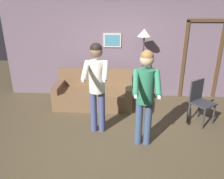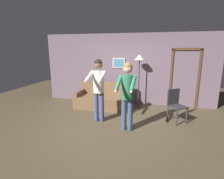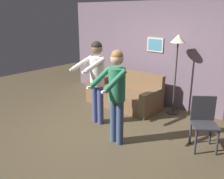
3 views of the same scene
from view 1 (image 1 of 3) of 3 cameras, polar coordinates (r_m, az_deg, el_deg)
name	(u,v)px [view 1 (image 1 of 3)]	position (r m, az deg, el deg)	size (l,w,h in m)	color
ground_plane	(121,138)	(4.29, 2.49, -12.67)	(12.00, 12.00, 0.00)	#4D412D
back_wall_assembly	(125,49)	(5.89, 3.31, 10.50)	(6.40, 0.10, 2.60)	#64525F
couch	(94,95)	(5.52, -4.73, -1.37)	(1.90, 0.86, 0.87)	brown
torchiere_lamp	(144,42)	(5.49, 8.33, 12.21)	(0.34, 0.34, 1.86)	#332D28
person_standing_left	(97,80)	(4.06, -3.99, 2.43)	(0.45, 0.74, 1.78)	#3D4672
person_standing_right	(145,91)	(3.70, 8.68, -0.32)	(0.45, 0.69, 1.73)	#374868
dining_chair_distant	(200,99)	(4.98, 21.91, -2.37)	(0.59, 0.59, 0.93)	#2D2D33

